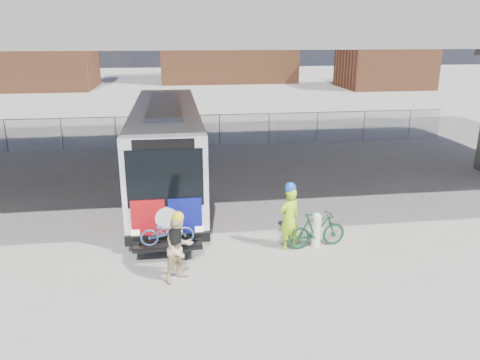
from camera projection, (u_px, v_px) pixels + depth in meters
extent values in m
plane|color=#9E9991|center=(226.00, 222.00, 16.54)|extent=(160.00, 160.00, 0.00)
cube|color=silver|center=(167.00, 145.00, 19.40)|extent=(2.55, 12.00, 3.20)
cube|color=black|center=(166.00, 127.00, 19.68)|extent=(2.61, 11.00, 1.28)
cube|color=black|center=(165.00, 178.00, 13.67)|extent=(2.24, 0.12, 1.76)
cube|color=black|center=(163.00, 144.00, 13.36)|extent=(1.78, 0.12, 0.30)
cube|color=black|center=(168.00, 238.00, 14.14)|extent=(2.55, 0.20, 0.30)
cube|color=#A60C12|center=(148.00, 219.00, 13.90)|extent=(1.00, 0.08, 1.20)
cube|color=navy|center=(185.00, 217.00, 14.05)|extent=(1.00, 0.08, 1.20)
cylinder|color=silver|center=(167.00, 218.00, 13.95)|extent=(0.70, 0.06, 0.70)
cube|color=gray|center=(165.00, 105.00, 18.90)|extent=(1.28, 7.20, 0.14)
cube|color=black|center=(168.00, 245.00, 13.67)|extent=(2.00, 0.70, 0.06)
cylinder|color=black|center=(133.00, 218.00, 15.53)|extent=(0.30, 1.00, 1.00)
cylinder|color=black|center=(202.00, 215.00, 15.84)|extent=(0.30, 1.00, 1.00)
cylinder|color=black|center=(146.00, 155.00, 23.65)|extent=(0.30, 1.00, 1.00)
cylinder|color=black|center=(191.00, 153.00, 23.96)|extent=(0.30, 1.00, 1.00)
cube|color=#A60C12|center=(128.00, 190.00, 15.83)|extent=(0.06, 2.60, 1.70)
cube|color=navy|center=(132.00, 177.00, 17.34)|extent=(0.06, 1.40, 1.70)
cube|color=#A60C12|center=(205.00, 187.00, 16.19)|extent=(0.06, 2.60, 1.70)
cube|color=navy|center=(202.00, 174.00, 17.70)|extent=(0.06, 1.40, 1.70)
imported|color=#3E6189|center=(167.00, 232.00, 13.53)|extent=(1.58, 0.62, 0.82)
cube|color=#605E59|center=(213.00, 23.00, 18.30)|extent=(40.00, 16.00, 1.50)
cube|color=#605E59|center=(212.00, 2.00, 18.06)|extent=(40.00, 0.60, 0.80)
cylinder|color=gray|center=(62.00, 134.00, 26.52)|extent=(0.06, 0.06, 1.80)
cylinder|color=gray|center=(134.00, 132.00, 27.07)|extent=(0.06, 0.06, 1.80)
cylinder|color=gray|center=(203.00, 130.00, 27.61)|extent=(0.06, 0.06, 1.80)
cylinder|color=gray|center=(269.00, 129.00, 28.15)|extent=(0.06, 0.06, 1.80)
cylinder|color=gray|center=(333.00, 127.00, 28.69)|extent=(0.06, 0.06, 1.80)
cylinder|color=gray|center=(394.00, 125.00, 29.23)|extent=(0.06, 0.06, 1.80)
plane|color=gray|center=(203.00, 130.00, 27.61)|extent=(30.00, 0.00, 30.00)
cube|color=gray|center=(202.00, 115.00, 27.33)|extent=(30.00, 0.05, 0.04)
cube|color=brown|center=(31.00, 46.00, 55.11)|extent=(14.00, 10.00, 10.00)
cube|color=brown|center=(226.00, 36.00, 64.67)|extent=(18.00, 12.00, 12.00)
cube|color=brown|center=(386.00, 54.00, 56.37)|extent=(10.00, 8.00, 8.00)
cylinder|color=silver|center=(316.00, 232.00, 14.51)|extent=(0.29, 0.29, 0.98)
sphere|color=silver|center=(317.00, 217.00, 14.36)|extent=(0.29, 0.29, 0.29)
imported|color=#B0EC18|center=(289.00, 219.00, 14.24)|extent=(0.85, 0.72, 1.96)
sphere|color=blue|center=(290.00, 187.00, 13.94)|extent=(0.34, 0.34, 0.34)
imported|color=beige|center=(179.00, 249.00, 12.40)|extent=(1.11, 1.08, 1.80)
sphere|color=yellow|center=(178.00, 217.00, 12.13)|extent=(0.31, 0.31, 0.31)
cube|color=black|center=(175.00, 236.00, 12.11)|extent=(0.32, 0.30, 0.40)
imported|color=#154225|center=(317.00, 230.00, 14.43)|extent=(1.96, 0.80, 1.14)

